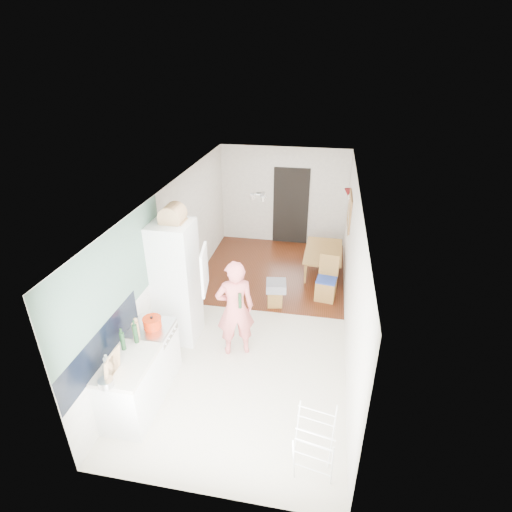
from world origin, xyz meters
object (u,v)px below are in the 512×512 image
(drying_rack, at_px, (314,448))
(person, at_px, (235,301))
(stool, at_px, (275,297))
(dining_table, at_px, (324,262))
(dining_chair, at_px, (327,279))

(drying_rack, bearing_deg, person, 135.93)
(stool, bearing_deg, dining_table, 60.44)
(dining_table, distance_m, dining_chair, 1.20)
(dining_chair, xyz_separation_m, stool, (-0.98, -0.42, -0.27))
(person, distance_m, drying_rack, 2.48)
(dining_table, bearing_deg, drying_rack, -178.46)
(person, bearing_deg, stool, -127.64)
(dining_chair, relative_size, stool, 2.46)
(person, height_order, dining_chair, person)
(dining_table, distance_m, drying_rack, 5.06)
(drying_rack, bearing_deg, dining_chair, 100.33)
(person, distance_m, stool, 1.75)
(dining_table, bearing_deg, stool, 151.59)
(person, xyz_separation_m, drying_rack, (1.38, -1.98, -0.57))
(person, relative_size, dining_table, 1.62)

